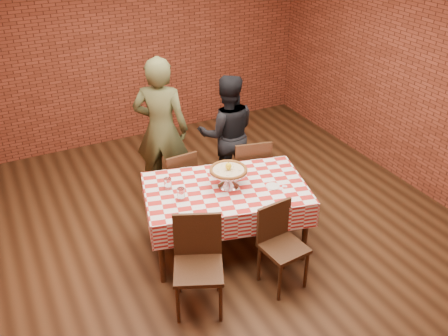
{
  "coord_description": "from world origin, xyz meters",
  "views": [
    {
      "loc": [
        -2.0,
        -3.93,
        3.5
      ],
      "look_at": [
        0.02,
        0.04,
        0.92
      ],
      "focal_mm": 39.63,
      "sensor_mm": 36.0,
      "label": 1
    }
  ],
  "objects_px": {
    "chair_far_right": "(248,170)",
    "diner_olive": "(161,130)",
    "pizza": "(228,170)",
    "diner_black": "(227,134)",
    "chair_far_left": "(177,181)",
    "chair_near_left": "(198,269)",
    "table": "(226,217)",
    "pizza_stand": "(228,178)",
    "water_glass_right": "(168,184)",
    "water_glass_left": "(181,194)",
    "condiment_caddy": "(229,168)",
    "chair_near_right": "(284,249)"
  },
  "relations": [
    {
      "from": "chair_far_right",
      "to": "diner_olive",
      "type": "relative_size",
      "value": 0.5
    },
    {
      "from": "pizza",
      "to": "diner_black",
      "type": "xyz_separation_m",
      "value": [
        0.54,
        1.08,
        -0.18
      ]
    },
    {
      "from": "chair_far_left",
      "to": "chair_near_left",
      "type": "bearing_deg",
      "value": 71.63
    },
    {
      "from": "diner_black",
      "to": "table",
      "type": "bearing_deg",
      "value": 81.06
    },
    {
      "from": "table",
      "to": "diner_olive",
      "type": "height_order",
      "value": "diner_olive"
    },
    {
      "from": "pizza",
      "to": "pizza_stand",
      "type": "bearing_deg",
      "value": 0.0
    },
    {
      "from": "water_glass_right",
      "to": "chair_far_left",
      "type": "bearing_deg",
      "value": 61.66
    },
    {
      "from": "pizza",
      "to": "water_glass_left",
      "type": "distance_m",
      "value": 0.55
    },
    {
      "from": "condiment_caddy",
      "to": "chair_near_left",
      "type": "height_order",
      "value": "chair_near_left"
    },
    {
      "from": "chair_far_left",
      "to": "diner_olive",
      "type": "height_order",
      "value": "diner_olive"
    },
    {
      "from": "water_glass_left",
      "to": "chair_far_right",
      "type": "relative_size",
      "value": 0.13
    },
    {
      "from": "pizza_stand",
      "to": "chair_near_left",
      "type": "height_order",
      "value": "pizza_stand"
    },
    {
      "from": "chair_near_left",
      "to": "chair_near_right",
      "type": "xyz_separation_m",
      "value": [
        0.86,
        -0.09,
        -0.03
      ]
    },
    {
      "from": "water_glass_right",
      "to": "condiment_caddy",
      "type": "bearing_deg",
      "value": -1.21
    },
    {
      "from": "pizza_stand",
      "to": "diner_black",
      "type": "xyz_separation_m",
      "value": [
        0.54,
        1.08,
        -0.08
      ]
    },
    {
      "from": "table",
      "to": "diner_olive",
      "type": "xyz_separation_m",
      "value": [
        -0.21,
        1.3,
        0.53
      ]
    },
    {
      "from": "chair_near_left",
      "to": "chair_far_right",
      "type": "bearing_deg",
      "value": 70.15
    },
    {
      "from": "pizza_stand",
      "to": "chair_near_right",
      "type": "xyz_separation_m",
      "value": [
        0.18,
        -0.81,
        -0.41
      ]
    },
    {
      "from": "water_glass_left",
      "to": "diner_olive",
      "type": "relative_size",
      "value": 0.07
    },
    {
      "from": "chair_far_left",
      "to": "water_glass_left",
      "type": "bearing_deg",
      "value": 68.52
    },
    {
      "from": "chair_near_left",
      "to": "chair_far_left",
      "type": "height_order",
      "value": "chair_near_left"
    },
    {
      "from": "chair_near_left",
      "to": "diner_black",
      "type": "relative_size",
      "value": 0.6
    },
    {
      "from": "pizza",
      "to": "water_glass_left",
      "type": "height_order",
      "value": "pizza"
    },
    {
      "from": "chair_near_left",
      "to": "diner_olive",
      "type": "xyz_separation_m",
      "value": [
        0.42,
        1.99,
        0.45
      ]
    },
    {
      "from": "water_glass_left",
      "to": "condiment_caddy",
      "type": "bearing_deg",
      "value": 18.86
    },
    {
      "from": "pizza_stand",
      "to": "diner_olive",
      "type": "distance_m",
      "value": 1.3
    },
    {
      "from": "chair_near_right",
      "to": "chair_far_right",
      "type": "distance_m",
      "value": 1.49
    },
    {
      "from": "pizza",
      "to": "water_glass_right",
      "type": "bearing_deg",
      "value": 159.07
    },
    {
      "from": "water_glass_left",
      "to": "water_glass_right",
      "type": "height_order",
      "value": "same"
    },
    {
      "from": "pizza_stand",
      "to": "pizza",
      "type": "bearing_deg",
      "value": 0.0
    },
    {
      "from": "table",
      "to": "diner_black",
      "type": "relative_size",
      "value": 1.08
    },
    {
      "from": "diner_black",
      "to": "pizza",
      "type": "bearing_deg",
      "value": 82.26
    },
    {
      "from": "table",
      "to": "pizza_stand",
      "type": "distance_m",
      "value": 0.47
    },
    {
      "from": "table",
      "to": "chair_far_left",
      "type": "xyz_separation_m",
      "value": [
        -0.22,
        0.85,
        0.05
      ]
    },
    {
      "from": "chair_near_right",
      "to": "diner_olive",
      "type": "distance_m",
      "value": 2.18
    },
    {
      "from": "pizza_stand",
      "to": "diner_black",
      "type": "relative_size",
      "value": 0.26
    },
    {
      "from": "condiment_caddy",
      "to": "pizza",
      "type": "bearing_deg",
      "value": -89.39
    },
    {
      "from": "chair_near_right",
      "to": "table",
      "type": "bearing_deg",
      "value": 99.83
    },
    {
      "from": "water_glass_right",
      "to": "chair_near_left",
      "type": "relative_size",
      "value": 0.13
    },
    {
      "from": "pizza_stand",
      "to": "condiment_caddy",
      "type": "bearing_deg",
      "value": 60.93
    },
    {
      "from": "pizza_stand",
      "to": "diner_black",
      "type": "distance_m",
      "value": 1.21
    },
    {
      "from": "chair_far_left",
      "to": "diner_olive",
      "type": "distance_m",
      "value": 0.66
    },
    {
      "from": "pizza",
      "to": "diner_black",
      "type": "relative_size",
      "value": 0.26
    },
    {
      "from": "chair_near_left",
      "to": "diner_black",
      "type": "bearing_deg",
      "value": 79.47
    },
    {
      "from": "chair_near_left",
      "to": "pizza",
      "type": "bearing_deg",
      "value": 70.31
    },
    {
      "from": "diner_olive",
      "to": "condiment_caddy",
      "type": "bearing_deg",
      "value": 141.81
    },
    {
      "from": "chair_near_left",
      "to": "diner_olive",
      "type": "distance_m",
      "value": 2.08
    },
    {
      "from": "table",
      "to": "chair_far_left",
      "type": "relative_size",
      "value": 1.92
    },
    {
      "from": "pizza_stand",
      "to": "condiment_caddy",
      "type": "xyz_separation_m",
      "value": [
        0.12,
        0.21,
        -0.02
      ]
    },
    {
      "from": "table",
      "to": "chair_far_right",
      "type": "relative_size",
      "value": 1.8
    }
  ]
}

